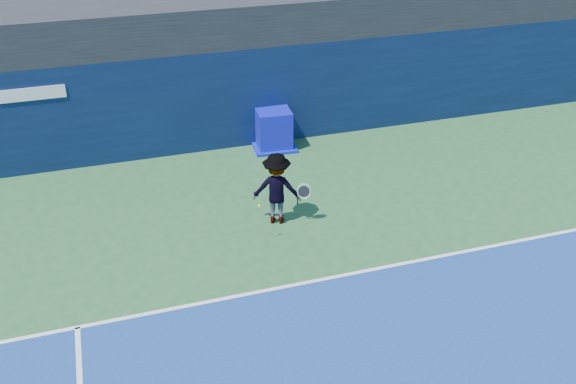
% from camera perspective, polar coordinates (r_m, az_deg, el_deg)
% --- Properties ---
extents(ground, '(80.00, 80.00, 0.00)m').
position_cam_1_polar(ground, '(11.90, 7.83, -16.22)').
color(ground, '#285A2F').
rests_on(ground, ground).
extents(baseline, '(24.00, 0.10, 0.01)m').
position_cam_1_polar(baseline, '(13.95, 2.73, -7.83)').
color(baseline, white).
rests_on(baseline, ground).
extents(stadium_band, '(36.00, 3.00, 1.20)m').
position_cam_1_polar(stadium_band, '(19.87, -5.67, 15.27)').
color(stadium_band, black).
rests_on(stadium_band, back_wall_assembly).
extents(back_wall_assembly, '(36.00, 1.03, 3.00)m').
position_cam_1_polar(back_wall_assembly, '(19.57, -4.74, 8.63)').
color(back_wall_assembly, '#0A1839').
rests_on(back_wall_assembly, ground).
extents(equipment_cart, '(1.34, 1.34, 1.20)m').
position_cam_1_polar(equipment_cart, '(19.43, -1.31, 5.53)').
color(equipment_cart, '#0C0EB3').
rests_on(equipment_cart, ground).
extents(tennis_player, '(1.43, 1.07, 1.83)m').
position_cam_1_polar(tennis_player, '(15.45, -1.00, 0.30)').
color(tennis_player, silver).
rests_on(tennis_player, ground).
extents(tennis_ball, '(0.06, 0.06, 0.06)m').
position_cam_1_polar(tennis_ball, '(14.58, -2.57, -1.23)').
color(tennis_ball, '#F6F81B').
rests_on(tennis_ball, ground).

